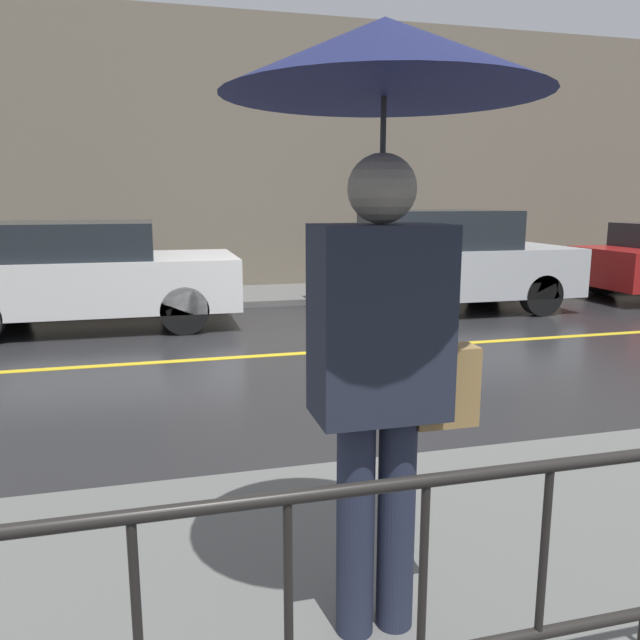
# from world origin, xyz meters

# --- Properties ---
(ground_plane) EXTENTS (80.00, 80.00, 0.00)m
(ground_plane) POSITION_xyz_m (0.00, 0.00, 0.00)
(ground_plane) COLOR #262628
(sidewalk_near) EXTENTS (28.00, 2.46, 0.10)m
(sidewalk_near) POSITION_xyz_m (0.00, -4.44, 0.05)
(sidewalk_near) COLOR #60605E
(sidewalk_near) RESTS_ON ground_plane
(sidewalk_far) EXTENTS (28.00, 1.99, 0.10)m
(sidewalk_far) POSITION_xyz_m (0.00, 4.21, 0.05)
(sidewalk_far) COLOR #60605E
(sidewalk_far) RESTS_ON ground_plane
(lane_marking) EXTENTS (25.20, 0.12, 0.01)m
(lane_marking) POSITION_xyz_m (0.00, 0.00, 0.00)
(lane_marking) COLOR gold
(lane_marking) RESTS_ON ground_plane
(building_storefront) EXTENTS (28.00, 0.30, 5.10)m
(building_storefront) POSITION_xyz_m (0.00, 5.35, 2.55)
(building_storefront) COLOR #706656
(building_storefront) RESTS_ON ground_plane
(pedestrian) EXTENTS (1.10, 1.10, 2.22)m
(pedestrian) POSITION_xyz_m (-1.34, -4.75, 1.85)
(pedestrian) COLOR #23283D
(pedestrian) RESTS_ON sidewalk_near
(car_white) EXTENTS (3.99, 1.90, 1.44)m
(car_white) POSITION_xyz_m (-3.06, 2.27, 0.74)
(car_white) COLOR silver
(car_white) RESTS_ON ground_plane
(car_silver) EXTENTS (3.92, 1.93, 1.58)m
(car_silver) POSITION_xyz_m (2.27, 2.27, 0.79)
(car_silver) COLOR #B2B5BA
(car_silver) RESTS_ON ground_plane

